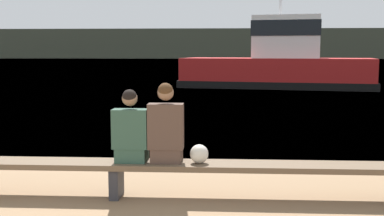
% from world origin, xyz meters
% --- Properties ---
extents(water_surface, '(240.00, 240.00, 0.00)m').
position_xyz_m(water_surface, '(0.00, 125.46, 0.00)').
color(water_surface, '#426B8E').
rests_on(water_surface, ground).
extents(far_shoreline, '(600.00, 12.00, 7.30)m').
position_xyz_m(far_shoreline, '(0.00, 121.32, 3.65)').
color(far_shoreline, '#424738').
rests_on(far_shoreline, ground).
extents(bench_main, '(8.02, 0.47, 0.46)m').
position_xyz_m(bench_main, '(0.34, 3.49, 0.39)').
color(bench_main, brown).
rests_on(bench_main, ground).
extents(person_left, '(0.45, 0.40, 0.94)m').
position_xyz_m(person_left, '(0.54, 3.49, 0.86)').
color(person_left, '#2D4C3D').
rests_on(person_left, bench_main).
extents(person_right, '(0.45, 0.40, 1.03)m').
position_xyz_m(person_right, '(0.99, 3.49, 0.90)').
color(person_right, '#4C382D').
rests_on(person_right, bench_main).
extents(shopping_bag, '(0.23, 0.22, 0.24)m').
position_xyz_m(shopping_bag, '(1.42, 3.46, 0.59)').
color(shopping_bag, beige).
rests_on(shopping_bag, bench_main).
extents(tugboat_red, '(10.35, 5.48, 6.40)m').
position_xyz_m(tugboat_red, '(4.74, 22.80, 1.16)').
color(tugboat_red, '#A81919').
rests_on(tugboat_red, water_surface).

